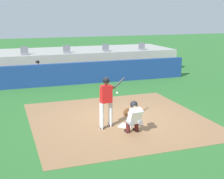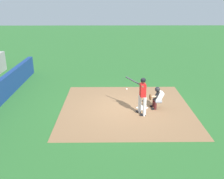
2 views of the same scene
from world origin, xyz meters
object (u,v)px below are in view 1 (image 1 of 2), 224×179
at_px(dugout_player_1, 38,72).
at_px(stadium_seat_1, 25,52).
at_px(stadium_seat_2, 67,51).
at_px(stadium_seat_4, 142,48).
at_px(batter_at_plate, 107,99).
at_px(catcher_crouched, 133,116).
at_px(stadium_seat_3, 106,49).
at_px(home_plate, 126,126).

height_order(dugout_player_1, stadium_seat_1, stadium_seat_1).
distance_m(stadium_seat_2, stadium_seat_4, 5.20).
relative_size(batter_at_plate, stadium_seat_2, 3.76).
distance_m(catcher_crouched, stadium_seat_3, 11.23).
relative_size(catcher_crouched, dugout_player_1, 1.43).
distance_m(home_plate, batter_at_plate, 1.22).
height_order(catcher_crouched, stadium_seat_4, stadium_seat_4).
bearing_deg(home_plate, stadium_seat_3, 75.67).
bearing_deg(stadium_seat_2, stadium_seat_1, 180.00).
bearing_deg(home_plate, batter_at_plate, 170.29).
height_order(home_plate, stadium_seat_3, stadium_seat_3).
bearing_deg(stadium_seat_3, stadium_seat_1, 180.00).
height_order(home_plate, dugout_player_1, dugout_player_1).
xyz_separation_m(home_plate, stadium_seat_1, (-2.60, 10.18, 1.51)).
height_order(catcher_crouched, stadium_seat_3, stadium_seat_3).
xyz_separation_m(home_plate, stadium_seat_3, (2.60, 10.18, 1.51)).
bearing_deg(dugout_player_1, stadium_seat_3, 23.57).
bearing_deg(stadium_seat_1, stadium_seat_4, 0.00).
xyz_separation_m(dugout_player_1, stadium_seat_4, (7.26, 2.03, 0.86)).
xyz_separation_m(batter_at_plate, catcher_crouched, (0.66, -0.82, -0.43)).
xyz_separation_m(catcher_crouched, stadium_seat_4, (5.22, 10.88, 0.93)).
relative_size(dugout_player_1, stadium_seat_1, 2.71).
height_order(batter_at_plate, stadium_seat_3, stadium_seat_3).
distance_m(stadium_seat_1, stadium_seat_3, 5.20).
height_order(home_plate, stadium_seat_1, stadium_seat_1).
distance_m(catcher_crouched, stadium_seat_4, 12.10).
xyz_separation_m(stadium_seat_1, stadium_seat_4, (7.80, 0.00, 0.00)).
xyz_separation_m(stadium_seat_3, stadium_seat_4, (2.60, 0.00, 0.00)).
bearing_deg(stadium_seat_1, batter_at_plate, -79.17).
xyz_separation_m(batter_at_plate, stadium_seat_3, (3.27, 10.06, 0.50)).
xyz_separation_m(stadium_seat_2, stadium_seat_3, (2.60, 0.00, 0.00)).
bearing_deg(stadium_seat_1, stadium_seat_3, 0.00).
distance_m(stadium_seat_1, stadium_seat_2, 2.60).
distance_m(stadium_seat_3, stadium_seat_4, 2.60).
distance_m(home_plate, stadium_seat_1, 10.61).
bearing_deg(batter_at_plate, stadium_seat_2, 86.16).
height_order(home_plate, stadium_seat_2, stadium_seat_2).
relative_size(batter_at_plate, stadium_seat_3, 3.76).
xyz_separation_m(catcher_crouched, stadium_seat_3, (2.62, 10.88, 0.93)).
bearing_deg(dugout_player_1, home_plate, -75.78).
bearing_deg(stadium_seat_3, batter_at_plate, -108.02).
bearing_deg(stadium_seat_3, stadium_seat_2, 180.00).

